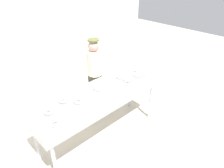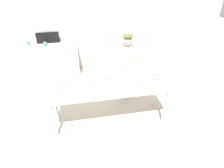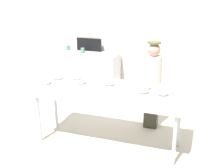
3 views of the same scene
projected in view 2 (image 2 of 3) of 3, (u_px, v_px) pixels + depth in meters
The scene contains 17 objects.
ground_plane at pixel (109, 119), 4.27m from camera, with size 16.00×16.00×0.00m, color beige.
back_wall at pixel (93, 13), 5.52m from camera, with size 8.00×0.12×3.30m, color silver.
fryer_conveyor at pixel (109, 84), 3.78m from camera, with size 2.39×0.72×1.01m.
sugar_donut_0 at pixel (140, 78), 3.74m from camera, with size 0.14×0.14×0.04m, color #EEE8CF.
sugar_donut_1 at pixel (137, 74), 3.89m from camera, with size 0.14×0.14×0.04m, color #FBF3C4.
sugar_donut_2 at pixel (61, 82), 3.64m from camera, with size 0.14×0.14×0.04m, color #F1F4C6.
sugar_donut_3 at pixel (154, 77), 3.78m from camera, with size 0.14×0.14×0.04m, color white.
sugar_donut_4 at pixel (86, 81), 3.65m from camera, with size 0.14×0.14×0.04m, color #F7EAC6.
sugar_donut_5 at pixel (109, 77), 3.78m from camera, with size 0.14×0.14×0.04m, color white.
sugar_donut_6 at pixel (159, 73), 3.90m from camera, with size 0.14×0.14×0.04m, color #F9F0C9.
sugar_donut_7 at pixel (77, 78), 3.77m from camera, with size 0.14×0.14×0.04m, color #EFE7CB.
sugar_donut_8 at pixel (57, 90), 3.40m from camera, with size 0.14×0.14×0.04m, color white.
worker_baker at pixel (127, 65), 4.54m from camera, with size 0.30×0.30×1.58m.
prep_counter at pixel (51, 62), 5.59m from camera, with size 1.57×0.63×0.92m, color #B7BABF.
paper_cup_0 at pixel (28, 43), 5.38m from camera, with size 0.09×0.09×0.11m, color #4C8C66.
paper_cup_1 at pixel (45, 44), 5.32m from camera, with size 0.09×0.09×0.11m, color #4C8C66.
menu_display at pixel (48, 38), 5.47m from camera, with size 0.62×0.04×0.31m, color black.
Camera 2 is at (-0.53, -3.12, 2.97)m, focal length 31.42 mm.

